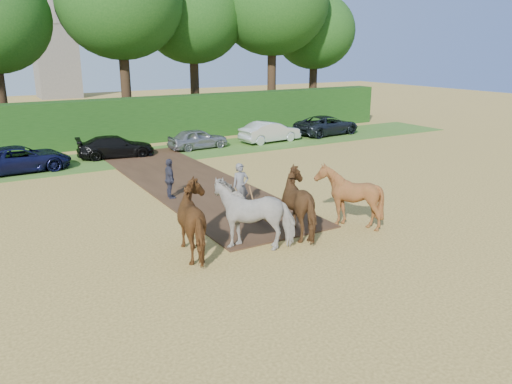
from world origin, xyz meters
The scene contains 8 objects.
ground centered at (0.00, 0.00, 0.00)m, with size 120.00×120.00×0.00m, color gold.
earth_strip centered at (1.50, 7.00, 0.03)m, with size 4.50×17.00×0.05m, color #472D1C.
grass_verge centered at (0.00, 14.00, 0.01)m, with size 50.00×5.00×0.03m, color #38601E.
hedgerow centered at (0.00, 18.50, 1.50)m, with size 46.00×1.60×3.00m, color #14380F.
spectator_far centered at (-0.23, 4.92, 0.88)m, with size 1.03×0.43×1.75m, color #292936.
plough_team centered at (1.26, -1.20, 1.10)m, with size 7.51×5.23×2.22m.
parked_cars centered at (1.02, 14.18, 0.69)m, with size 37.03×3.66×1.45m.
treeline centered at (-1.69, 21.69, 8.97)m, with size 48.70×10.60×14.21m.
Camera 1 is at (-7.45, -14.44, 6.22)m, focal length 35.00 mm.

